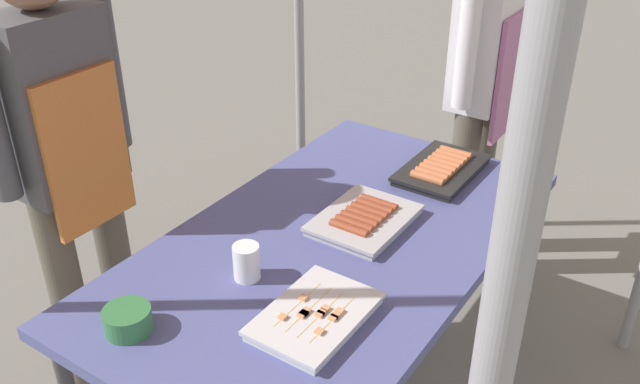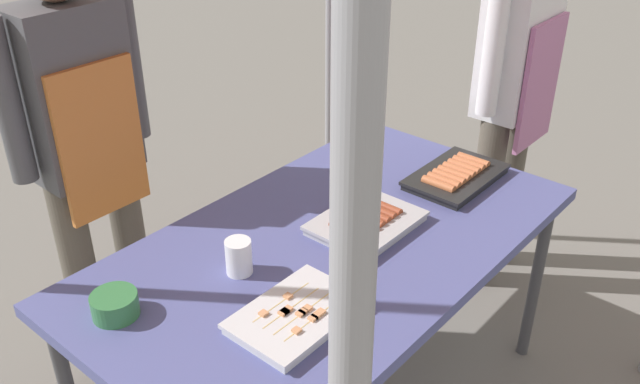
# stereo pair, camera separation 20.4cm
# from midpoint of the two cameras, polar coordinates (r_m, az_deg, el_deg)

# --- Properties ---
(stall_table) EXTENTS (1.60, 0.90, 0.75)m
(stall_table) POSITION_cam_midpoint_polar(r_m,az_deg,el_deg) (2.12, 3.79, -5.28)
(stall_table) COLOR #4C518C
(stall_table) RESTS_ON ground
(tray_grilled_sausages) EXTENTS (0.34, 0.26, 0.05)m
(tray_grilled_sausages) POSITION_cam_midpoint_polar(r_m,az_deg,el_deg) (2.15, 6.64, -2.61)
(tray_grilled_sausages) COLOR #ADADB2
(tray_grilled_sausages) RESTS_ON stall_table
(tray_meat_skewers) EXTENTS (0.34, 0.23, 0.04)m
(tray_meat_skewers) POSITION_cam_midpoint_polar(r_m,az_deg,el_deg) (1.77, 1.37, -10.46)
(tray_meat_skewers) COLOR silver
(tray_meat_skewers) RESTS_ON stall_table
(tray_pork_links) EXTENTS (0.37, 0.24, 0.05)m
(tray_pork_links) POSITION_cam_midpoint_polar(r_m,az_deg,el_deg) (2.47, 13.74, 1.29)
(tray_pork_links) COLOR black
(tray_pork_links) RESTS_ON stall_table
(condiment_bowl) EXTENTS (0.12, 0.12, 0.06)m
(condiment_bowl) POSITION_cam_midpoint_polar(r_m,az_deg,el_deg) (1.83, -13.88, -9.35)
(condiment_bowl) COLOR #33723F
(condiment_bowl) RESTS_ON stall_table
(drink_cup_near_edge) EXTENTS (0.08, 0.08, 0.11)m
(drink_cup_near_edge) POSITION_cam_midpoint_polar(r_m,az_deg,el_deg) (1.92, -3.87, -5.58)
(drink_cup_near_edge) COLOR white
(drink_cup_near_edge) RESTS_ON stall_table
(vendor_woman) EXTENTS (0.52, 0.23, 1.62)m
(vendor_woman) POSITION_cam_midpoint_polar(r_m,az_deg,el_deg) (2.37, -17.07, 4.69)
(vendor_woman) COLOR #595147
(vendor_woman) RESTS_ON ground
(customer_nearby) EXTENTS (0.52, 0.23, 1.60)m
(customer_nearby) POSITION_cam_midpoint_polar(r_m,az_deg,el_deg) (2.92, 18.14, 9.00)
(customer_nearby) COLOR #595147
(customer_nearby) RESTS_ON ground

